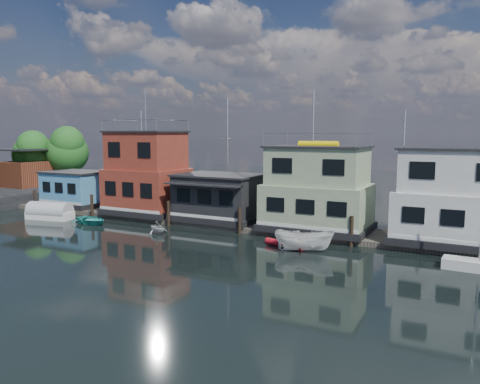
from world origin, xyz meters
The scene contains 16 objects.
ground centered at (0.00, 0.00, 0.00)m, with size 160.00×160.00×0.00m, color black.
dock centered at (0.00, 12.00, 0.20)m, with size 48.00×5.00×0.40m, color #595147.
houseboat_blue centered at (-18.00, 12.00, 2.21)m, with size 6.40×4.90×3.66m.
houseboat_red centered at (-8.50, 12.00, 4.10)m, with size 7.40×5.90×11.86m.
houseboat_dark centered at (-0.50, 11.98, 2.42)m, with size 7.40×6.10×4.06m.
houseboat_green centered at (8.50, 12.00, 3.55)m, with size 8.40×5.90×7.03m.
houseboat_white centered at (18.50, 12.00, 3.54)m, with size 8.40×5.90×6.66m.
pilings centered at (-0.33, 9.20, 1.10)m, with size 42.28×0.28×2.20m.
background_masts centered at (4.76, 18.00, 5.55)m, with size 36.40×0.16×12.00m.
shore centered at (-30.67, 15.86, 3.60)m, with size 12.40×15.72×8.24m.
dinghy_white centered at (-3.00, 6.33, 0.50)m, with size 1.65×1.91×1.01m, color beige.
day_sailer centered at (20.19, 6.70, 0.39)m, with size 4.05×1.52×6.29m.
motorboat centered at (9.53, 6.22, 0.79)m, with size 1.54×4.09×1.58m, color white.
dinghy_teal centered at (-10.67, 6.77, 0.38)m, with size 2.60×3.64×0.75m, color teal.
red_kayak centered at (7.86, 6.73, 0.24)m, with size 0.47×0.47×3.21m, color red.
tarp_runabout centered at (-15.79, 6.62, 0.66)m, with size 4.57×2.50×1.76m.
Camera 1 is at (20.12, -23.40, 8.06)m, focal length 35.00 mm.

